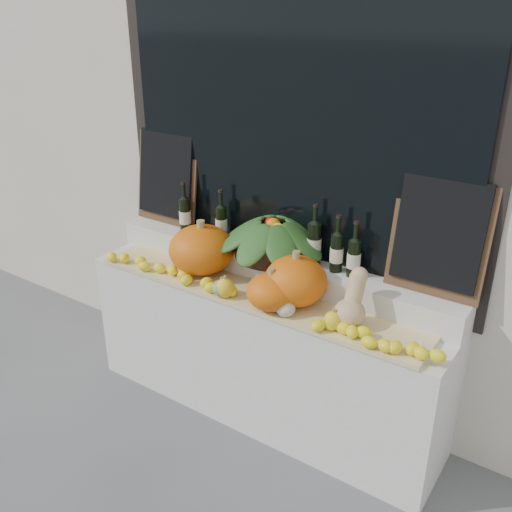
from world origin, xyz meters
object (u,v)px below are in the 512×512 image
butternut_squash (352,304)px  wine_bottle_tall (314,243)px  pumpkin_right (296,281)px  produce_bowl (273,237)px  pumpkin_left (202,249)px

butternut_squash → wine_bottle_tall: size_ratio=0.83×
pumpkin_right → wine_bottle_tall: (-0.04, 0.26, 0.13)m
butternut_squash → produce_bowl: size_ratio=0.43×
pumpkin_left → pumpkin_right: pumpkin_left is taller
pumpkin_left → wine_bottle_tall: bearing=20.3°
butternut_squash → wine_bottle_tall: bearing=142.9°
pumpkin_left → produce_bowl: 0.45m
pumpkin_left → pumpkin_right: bearing=-2.1°
wine_bottle_tall → produce_bowl: bearing=-170.5°
pumpkin_right → butternut_squash: size_ratio=1.16×
butternut_squash → wine_bottle_tall: (-0.39, 0.29, 0.14)m
pumpkin_left → produce_bowl: (0.39, 0.20, 0.11)m
pumpkin_right → produce_bowl: produce_bowl is taller
pumpkin_left → pumpkin_right: size_ratio=1.16×
pumpkin_left → wine_bottle_tall: size_ratio=1.11×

